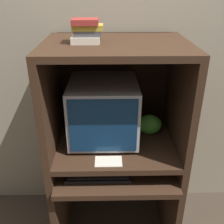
{
  "coord_description": "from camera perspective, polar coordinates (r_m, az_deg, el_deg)",
  "views": [
    {
      "loc": [
        -0.05,
        -1.15,
        1.73
      ],
      "look_at": [
        -0.02,
        0.31,
        1.0
      ],
      "focal_mm": 42.0,
      "sensor_mm": 36.0,
      "label": 1
    }
  ],
  "objects": [
    {
      "name": "wall_back",
      "position": [
        1.88,
        0.49,
        13.22
      ],
      "size": [
        6.0,
        0.06,
        2.6
      ],
      "color": "gray",
      "rests_on": "ground_plane"
    },
    {
      "name": "desk_base",
      "position": [
        1.95,
        0.74,
        -16.63
      ],
      "size": [
        0.82,
        0.67,
        0.66
      ],
      "color": "#382316",
      "rests_on": "ground_plane"
    },
    {
      "name": "desk_monitor_shelf",
      "position": [
        1.75,
        0.76,
        -7.12
      ],
      "size": [
        0.82,
        0.62,
        0.14
      ],
      "color": "#382316",
      "rests_on": "desk_base"
    },
    {
      "name": "hutch_upper",
      "position": [
        1.58,
        0.82,
        7.12
      ],
      "size": [
        0.82,
        0.62,
        0.64
      ],
      "color": "#382316",
      "rests_on": "desk_monitor_shelf"
    },
    {
      "name": "crt_monitor",
      "position": [
        1.68,
        -1.88,
        0.47
      ],
      "size": [
        0.43,
        0.45,
        0.39
      ],
      "color": "#B2B2B7",
      "rests_on": "desk_monitor_shelf"
    },
    {
      "name": "keyboard",
      "position": [
        1.66,
        -2.96,
        -13.23
      ],
      "size": [
        0.4,
        0.16,
        0.03
      ],
      "color": "black",
      "rests_on": "desk_base"
    },
    {
      "name": "mouse",
      "position": [
        1.69,
        5.86,
        -12.6
      ],
      "size": [
        0.07,
        0.05,
        0.03
      ],
      "color": "#28282B",
      "rests_on": "desk_base"
    },
    {
      "name": "snack_bag",
      "position": [
        1.8,
        8.11,
        -2.7
      ],
      "size": [
        0.17,
        0.12,
        0.14
      ],
      "color": "green",
      "rests_on": "desk_monitor_shelf"
    },
    {
      "name": "book_stack",
      "position": [
        1.45,
        -5.58,
        17.17
      ],
      "size": [
        0.17,
        0.12,
        0.13
      ],
      "color": "beige",
      "rests_on": "hutch_upper"
    },
    {
      "name": "paper_card",
      "position": [
        1.55,
        -0.77,
        -10.69
      ],
      "size": [
        0.16,
        0.1,
        0.0
      ],
      "color": "beige",
      "rests_on": "desk_monitor_shelf"
    }
  ]
}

